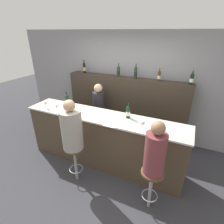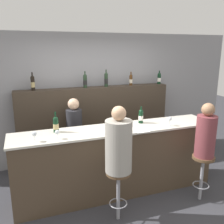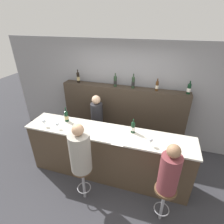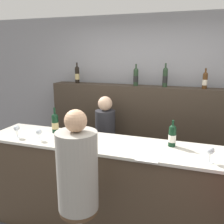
{
  "view_description": "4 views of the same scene",
  "coord_description": "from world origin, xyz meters",
  "px_view_note": "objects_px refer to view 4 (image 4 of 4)",
  "views": [
    {
      "loc": [
        1.41,
        -2.34,
        2.56
      ],
      "look_at": [
        0.23,
        0.21,
        1.25
      ],
      "focal_mm": 28.0,
      "sensor_mm": 36.0,
      "label": 1
    },
    {
      "loc": [
        -1.34,
        -3.14,
        2.29
      ],
      "look_at": [
        -0.12,
        0.2,
        1.38
      ],
      "focal_mm": 40.0,
      "sensor_mm": 36.0,
      "label": 2
    },
    {
      "loc": [
        0.89,
        -2.28,
        2.96
      ],
      "look_at": [
        0.08,
        0.35,
        1.5
      ],
      "focal_mm": 28.0,
      "sensor_mm": 36.0,
      "label": 3
    },
    {
      "loc": [
        0.67,
        -2.09,
        2.05
      ],
      "look_at": [
        -0.17,
        0.35,
        1.43
      ],
      "focal_mm": 40.0,
      "sensor_mm": 36.0,
      "label": 4
    }
  ],
  "objects_px": {
    "wine_bottle_backbar_2": "(165,77)",
    "bar_stool_left": "(79,224)",
    "wine_bottle_counter_1": "(172,135)",
    "wine_bottle_counter_0": "(55,123)",
    "wine_bottle_backbar_3": "(205,80)",
    "wine_bottle_backbar_1": "(136,77)",
    "wine_bottle_backbar_0": "(77,75)",
    "guest_seated_left": "(77,168)",
    "wine_glass_0": "(17,129)",
    "bartender": "(105,149)",
    "wine_glass_1": "(39,132)",
    "wine_glass_2": "(210,151)"
  },
  "relations": [
    {
      "from": "wine_bottle_backbar_2",
      "to": "bar_stool_left",
      "type": "distance_m",
      "value": 2.24
    },
    {
      "from": "wine_bottle_counter_1",
      "to": "wine_bottle_counter_0",
      "type": "bearing_deg",
      "value": -180.0
    },
    {
      "from": "wine_bottle_backbar_3",
      "to": "wine_bottle_backbar_1",
      "type": "bearing_deg",
      "value": 180.0
    },
    {
      "from": "wine_bottle_backbar_0",
      "to": "guest_seated_left",
      "type": "relative_size",
      "value": 0.37
    },
    {
      "from": "wine_bottle_counter_1",
      "to": "bar_stool_left",
      "type": "bearing_deg",
      "value": -132.02
    },
    {
      "from": "wine_bottle_counter_0",
      "to": "wine_bottle_backbar_2",
      "type": "distance_m",
      "value": 1.66
    },
    {
      "from": "bar_stool_left",
      "to": "guest_seated_left",
      "type": "bearing_deg",
      "value": 180.0
    },
    {
      "from": "wine_bottle_counter_1",
      "to": "wine_bottle_backbar_2",
      "type": "bearing_deg",
      "value": 102.16
    },
    {
      "from": "wine_bottle_backbar_1",
      "to": "wine_bottle_backbar_0",
      "type": "bearing_deg",
      "value": -180.0
    },
    {
      "from": "wine_glass_0",
      "to": "bartender",
      "type": "height_order",
      "value": "bartender"
    },
    {
      "from": "wine_bottle_backbar_3",
      "to": "wine_glass_1",
      "type": "height_order",
      "value": "wine_bottle_backbar_3"
    },
    {
      "from": "wine_bottle_backbar_1",
      "to": "wine_glass_1",
      "type": "xyz_separation_m",
      "value": [
        -0.75,
        -1.39,
        -0.51
      ]
    },
    {
      "from": "wine_bottle_counter_1",
      "to": "wine_glass_0",
      "type": "bearing_deg",
      "value": -170.1
    },
    {
      "from": "wine_bottle_counter_1",
      "to": "wine_glass_2",
      "type": "bearing_deg",
      "value": -39.76
    },
    {
      "from": "wine_bottle_backbar_2",
      "to": "bartender",
      "type": "height_order",
      "value": "wine_bottle_backbar_2"
    },
    {
      "from": "wine_bottle_backbar_0",
      "to": "wine_glass_2",
      "type": "relative_size",
      "value": 2.17
    },
    {
      "from": "guest_seated_left",
      "to": "wine_glass_0",
      "type": "bearing_deg",
      "value": 154.45
    },
    {
      "from": "wine_bottle_backbar_1",
      "to": "wine_bottle_backbar_2",
      "type": "relative_size",
      "value": 0.94
    },
    {
      "from": "wine_bottle_backbar_1",
      "to": "wine_glass_0",
      "type": "height_order",
      "value": "wine_bottle_backbar_1"
    },
    {
      "from": "wine_bottle_backbar_0",
      "to": "wine_glass_2",
      "type": "bearing_deg",
      "value": -35.09
    },
    {
      "from": "wine_bottle_backbar_0",
      "to": "wine_glass_0",
      "type": "bearing_deg",
      "value": -93.5
    },
    {
      "from": "wine_bottle_backbar_2",
      "to": "bartender",
      "type": "xyz_separation_m",
      "value": [
        -0.75,
        -0.43,
        -1.02
      ]
    },
    {
      "from": "wine_bottle_counter_0",
      "to": "wine_bottle_backbar_3",
      "type": "distance_m",
      "value": 2.06
    },
    {
      "from": "wine_bottle_backbar_0",
      "to": "wine_bottle_backbar_3",
      "type": "relative_size",
      "value": 1.18
    },
    {
      "from": "wine_bottle_backbar_1",
      "to": "bar_stool_left",
      "type": "xyz_separation_m",
      "value": [
        -0.04,
        -1.87,
        -1.14
      ]
    },
    {
      "from": "bartender",
      "to": "wine_bottle_backbar_1",
      "type": "bearing_deg",
      "value": 53.01
    },
    {
      "from": "wine_bottle_counter_0",
      "to": "guest_seated_left",
      "type": "height_order",
      "value": "guest_seated_left"
    },
    {
      "from": "wine_bottle_counter_0",
      "to": "bar_stool_left",
      "type": "relative_size",
      "value": 0.43
    },
    {
      "from": "wine_glass_1",
      "to": "bartender",
      "type": "relative_size",
      "value": 0.09
    },
    {
      "from": "wine_glass_1",
      "to": "bar_stool_left",
      "type": "relative_size",
      "value": 0.18
    },
    {
      "from": "wine_bottle_backbar_0",
      "to": "wine_bottle_counter_1",
      "type": "bearing_deg",
      "value": -33.97
    },
    {
      "from": "wine_bottle_backbar_1",
      "to": "guest_seated_left",
      "type": "bearing_deg",
      "value": -91.23
    },
    {
      "from": "wine_bottle_counter_1",
      "to": "wine_bottle_backbar_0",
      "type": "relative_size",
      "value": 0.86
    },
    {
      "from": "wine_bottle_backbar_1",
      "to": "wine_bottle_backbar_3",
      "type": "distance_m",
      "value": 0.96
    },
    {
      "from": "guest_seated_left",
      "to": "wine_glass_1",
      "type": "bearing_deg",
      "value": 145.84
    },
    {
      "from": "wine_bottle_backbar_1",
      "to": "wine_glass_2",
      "type": "xyz_separation_m",
      "value": [
        1.02,
        -1.39,
        -0.49
      ]
    },
    {
      "from": "wine_bottle_counter_1",
      "to": "wine_bottle_backbar_1",
      "type": "xyz_separation_m",
      "value": [
        -0.66,
        1.09,
        0.48
      ]
    },
    {
      "from": "wine_bottle_counter_0",
      "to": "wine_glass_1",
      "type": "bearing_deg",
      "value": -94.48
    },
    {
      "from": "wine_bottle_backbar_2",
      "to": "wine_glass_0",
      "type": "relative_size",
      "value": 2.33
    },
    {
      "from": "wine_bottle_counter_1",
      "to": "wine_glass_1",
      "type": "height_order",
      "value": "wine_bottle_counter_1"
    },
    {
      "from": "wine_bottle_backbar_2",
      "to": "bar_stool_left",
      "type": "height_order",
      "value": "wine_bottle_backbar_2"
    },
    {
      "from": "wine_bottle_counter_0",
      "to": "bartender",
      "type": "xyz_separation_m",
      "value": [
        0.4,
        0.66,
        -0.54
      ]
    },
    {
      "from": "wine_bottle_counter_0",
      "to": "wine_glass_1",
      "type": "distance_m",
      "value": 0.3
    },
    {
      "from": "wine_bottle_backbar_3",
      "to": "wine_glass_0",
      "type": "bearing_deg",
      "value": -145.26
    },
    {
      "from": "wine_bottle_counter_1",
      "to": "wine_glass_2",
      "type": "relative_size",
      "value": 1.86
    },
    {
      "from": "bar_stool_left",
      "to": "wine_bottle_counter_0",
      "type": "bearing_deg",
      "value": 131.34
    },
    {
      "from": "bar_stool_left",
      "to": "bartender",
      "type": "relative_size",
      "value": 0.5
    },
    {
      "from": "bar_stool_left",
      "to": "guest_seated_left",
      "type": "height_order",
      "value": "guest_seated_left"
    },
    {
      "from": "wine_bottle_backbar_1",
      "to": "bartender",
      "type": "distance_m",
      "value": 1.15
    },
    {
      "from": "guest_seated_left",
      "to": "bartender",
      "type": "xyz_separation_m",
      "value": [
        -0.28,
        1.44,
        -0.42
      ]
    }
  ]
}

